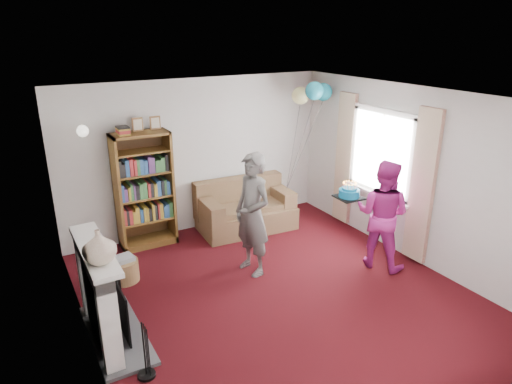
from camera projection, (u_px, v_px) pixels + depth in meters
ground at (278, 295)px, 5.85m from camera, size 5.00×5.00×0.00m
wall_back at (197, 156)px, 7.47m from camera, size 4.50×0.02×2.50m
wall_left at (81, 247)px, 4.37m from camera, size 0.02×5.00×2.50m
wall_right at (414, 175)px, 6.48m from camera, size 0.02×5.00×2.50m
ceiling at (282, 98)px, 5.00m from camera, size 4.50×5.00×0.01m
fireplace at (104, 299)px, 4.86m from camera, size 0.55×1.80×1.12m
window_bay at (380, 168)px, 6.96m from camera, size 0.14×2.02×2.20m
wall_sconce at (82, 131)px, 6.32m from camera, size 0.16×0.23×0.16m
bookcase at (144, 191)px, 6.96m from camera, size 0.85×0.42×2.00m
sofa at (245, 210)px, 7.72m from camera, size 1.57×0.83×0.83m
wicker_basket at (124, 270)px, 6.13m from camera, size 0.40×0.40×0.36m
person_striped at (253, 215)px, 6.14m from camera, size 0.50×0.68×1.71m
person_magenta at (382, 214)px, 6.34m from camera, size 0.87×0.95×1.56m
birthday_cake at (349, 193)px, 6.14m from camera, size 0.34×0.34×0.22m
balloons at (313, 93)px, 7.47m from camera, size 0.90×0.68×1.78m
mantel_vase at (99, 246)px, 4.30m from camera, size 0.37×0.37×0.33m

